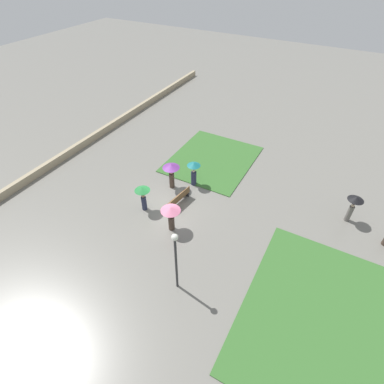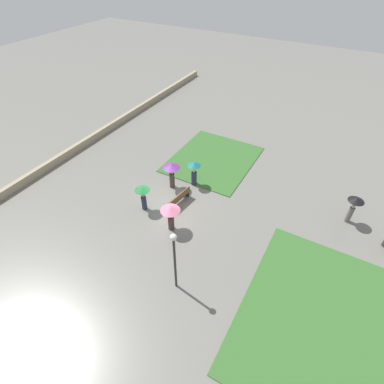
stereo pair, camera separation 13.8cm
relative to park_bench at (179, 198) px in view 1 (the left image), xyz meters
The scene contains 11 objects.
ground_plane 0.85m from the park_bench, 49.42° to the right, with size 90.00×90.00×0.00m, color slate.
lawn_patch_near 5.81m from the park_bench, behind, with size 7.22×6.14×0.06m.
lawn_patch_far 10.75m from the park_bench, 69.64° to the left, with size 9.34×7.28×0.06m.
parapet_wall 10.90m from the park_bench, 87.60° to the right, with size 45.00×0.35×0.60m.
park_bench is the anchor object (origin of this frame).
lamp_post 6.66m from the park_bench, 29.75° to the left, with size 0.32×0.32×3.95m.
crowd_person_green 2.51m from the park_bench, 47.12° to the right, with size 0.99×0.99×1.87m.
crowd_person_pink 2.50m from the park_bench, 19.06° to the left, with size 1.20×1.20×1.78m.
crowd_person_teal 2.39m from the park_bench, behind, with size 0.94×0.94×1.90m.
crowd_person_purple 2.09m from the park_bench, 132.44° to the right, with size 1.20×1.20×1.98m.
lone_walker_mid_plaza 10.84m from the park_bench, 110.47° to the left, with size 0.96×0.96×1.94m.
Camera 1 is at (12.19, 8.49, 13.74)m, focal length 28.00 mm.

